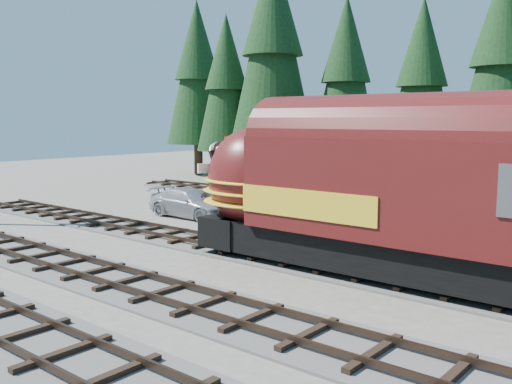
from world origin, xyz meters
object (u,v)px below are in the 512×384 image
Objects in this scene: locomotive at (397,201)px; pickup_truck_b at (191,203)px; depot at (415,174)px; pickup_truck_a at (259,205)px; caboose at (290,162)px.

locomotive is 3.22× the size of pickup_truck_b.
locomotive is at bearing -107.15° from pickup_truck_b.
depot is 1.79× the size of pickup_truck_a.
depot and caboose have the same top height.
pickup_truck_b is at bearing 113.44° from pickup_truck_a.
depot is 6.91m from locomotive.
locomotive is at bearing -43.66° from caboose.
locomotive is 15.11m from pickup_truck_b.
depot is at bearing -80.13° from pickup_truck_b.
depot reaches higher than pickup_truck_b.
locomotive is 1.82× the size of caboose.
depot is 0.74× the size of locomotive.
locomotive reaches higher than pickup_truck_a.
depot is 8.20m from pickup_truck_a.
caboose is 1.77× the size of pickup_truck_b.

